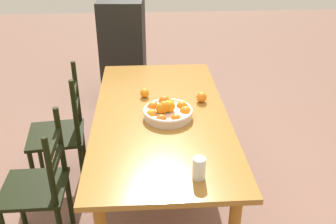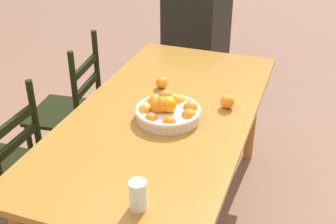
# 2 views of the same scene
# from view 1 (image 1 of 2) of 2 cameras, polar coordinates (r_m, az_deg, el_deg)

# --- Properties ---
(ground_plane) EXTENTS (12.00, 12.00, 0.00)m
(ground_plane) POSITION_cam_1_polar(r_m,az_deg,el_deg) (3.05, -0.93, -12.66)
(ground_plane) COLOR #825D4E
(dining_table) EXTENTS (1.82, 0.91, 0.75)m
(dining_table) POSITION_cam_1_polar(r_m,az_deg,el_deg) (2.67, -1.04, -1.78)
(dining_table) COLOR #9C692A
(dining_table) RESTS_ON ground
(chair_near_window) EXTENTS (0.47, 0.47, 0.96)m
(chair_near_window) POSITION_cam_1_polar(r_m,az_deg,el_deg) (3.09, -15.57, -3.11)
(chair_near_window) COLOR black
(chair_near_window) RESTS_ON ground
(chair_by_cabinet) EXTENTS (0.40, 0.40, 0.93)m
(chair_by_cabinet) POSITION_cam_1_polar(r_m,az_deg,el_deg) (2.56, -18.48, -10.91)
(chair_by_cabinet) COLOR black
(chair_by_cabinet) RESTS_ON ground
(cabinet) EXTENTS (0.63, 0.49, 1.17)m
(cabinet) POSITION_cam_1_polar(r_m,az_deg,el_deg) (4.32, -6.57, 8.91)
(cabinet) COLOR black
(cabinet) RESTS_ON ground
(fruit_bowl) EXTENTS (0.34, 0.34, 0.15)m
(fruit_bowl) POSITION_cam_1_polar(r_m,az_deg,el_deg) (2.55, -0.03, 0.18)
(fruit_bowl) COLOR beige
(fruit_bowl) RESTS_ON dining_table
(orange_loose_0) EXTENTS (0.07, 0.07, 0.07)m
(orange_loose_0) POSITION_cam_1_polar(r_m,az_deg,el_deg) (2.78, 5.01, 2.22)
(orange_loose_0) COLOR orange
(orange_loose_0) RESTS_ON dining_table
(orange_loose_1) EXTENTS (0.07, 0.07, 0.07)m
(orange_loose_1) POSITION_cam_1_polar(r_m,az_deg,el_deg) (2.84, -3.51, 2.84)
(orange_loose_1) COLOR orange
(orange_loose_1) RESTS_ON dining_table
(drinking_glass) EXTENTS (0.07, 0.07, 0.12)m
(drinking_glass) POSITION_cam_1_polar(r_m,az_deg,el_deg) (2.00, 4.64, -8.33)
(drinking_glass) COLOR silver
(drinking_glass) RESTS_ON dining_table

